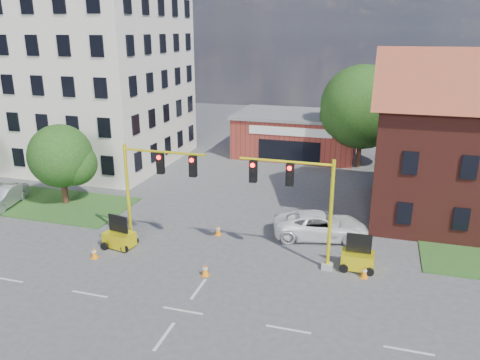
{
  "coord_description": "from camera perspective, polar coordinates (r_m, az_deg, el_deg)",
  "views": [
    {
      "loc": [
        7.95,
        -17.32,
        12.54
      ],
      "look_at": [
        -0.19,
        10.0,
        3.29
      ],
      "focal_mm": 35.0,
      "sensor_mm": 36.0,
      "label": 1
    }
  ],
  "objects": [
    {
      "name": "cone_b",
      "position": [
        29.91,
        -2.69,
        -6.13
      ],
      "size": [
        0.4,
        0.4,
        0.7
      ],
      "color": "orange",
      "rests_on": "ground"
    },
    {
      "name": "pickup_white",
      "position": [
        29.82,
        9.77,
        -5.46
      ],
      "size": [
        6.29,
        3.88,
        1.63
      ],
      "primitive_type": "imported",
      "rotation": [
        0.0,
        0.0,
        1.79
      ],
      "color": "white",
      "rests_on": "ground"
    },
    {
      "name": "office_block",
      "position": [
        48.21,
        -19.49,
        14.34
      ],
      "size": [
        18.4,
        15.4,
        20.6
      ],
      "color": "silver",
      "rests_on": "ground"
    },
    {
      "name": "trailer_west",
      "position": [
        29.12,
        -14.5,
        -6.82
      ],
      "size": [
        1.9,
        1.44,
        1.96
      ],
      "rotation": [
        0.0,
        0.0,
        -0.19
      ],
      "color": "yellow",
      "rests_on": "ground"
    },
    {
      "name": "tree_nw_front",
      "position": [
        36.48,
        -20.64,
        2.52
      ],
      "size": [
        4.85,
        4.62,
        6.02
      ],
      "color": "#3C2215",
      "rests_on": "ground"
    },
    {
      "name": "lane_markings",
      "position": [
        20.62,
        -10.48,
        -19.81
      ],
      "size": [
        60.0,
        36.0,
        0.01
      ],
      "primitive_type": null,
      "color": "silver",
      "rests_on": "ground"
    },
    {
      "name": "cone_a",
      "position": [
        28.28,
        -17.36,
        -8.48
      ],
      "size": [
        0.4,
        0.4,
        0.7
      ],
      "color": "orange",
      "rests_on": "ground"
    },
    {
      "name": "signal_mast_east",
      "position": [
        25.12,
        7.36,
        -2.26
      ],
      "size": [
        5.3,
        0.6,
        6.2
      ],
      "color": "#999893",
      "rests_on": "ground"
    },
    {
      "name": "trailer_east",
      "position": [
        26.58,
        14.15,
        -9.28
      ],
      "size": [
        1.74,
        1.16,
        1.98
      ],
      "rotation": [
        0.0,
        0.0,
        0.0
      ],
      "color": "yellow",
      "rests_on": "ground"
    },
    {
      "name": "cone_d",
      "position": [
        25.91,
        14.91,
        -10.79
      ],
      "size": [
        0.4,
        0.4,
        0.7
      ],
      "color": "orange",
      "rests_on": "ground"
    },
    {
      "name": "signal_mast_west",
      "position": [
        27.74,
        -10.67,
        -0.46
      ],
      "size": [
        5.3,
        0.6,
        6.2
      ],
      "color": "#999893",
      "rests_on": "ground"
    },
    {
      "name": "cone_c",
      "position": [
        25.34,
        -4.26,
        -10.87
      ],
      "size": [
        0.4,
        0.4,
        0.7
      ],
      "color": "orange",
      "rests_on": "ground"
    },
    {
      "name": "sedan_silver_front",
      "position": [
        38.41,
        -27.03,
        -1.88
      ],
      "size": [
        2.63,
        5.03,
        1.58
      ],
      "primitive_type": "imported",
      "rotation": [
        0.0,
        0.0,
        0.21
      ],
      "color": "#979A9E",
      "rests_on": "ground"
    },
    {
      "name": "ground",
      "position": [
        22.81,
        -6.98,
        -15.53
      ],
      "size": [
        120.0,
        120.0,
        0.0
      ],
      "primitive_type": "plane",
      "color": "#48484B",
      "rests_on": "ground"
    },
    {
      "name": "tree_large",
      "position": [
        44.97,
        15.19,
        8.27
      ],
      "size": [
        8.11,
        7.72,
        9.54
      ],
      "color": "#3C2215",
      "rests_on": "ground"
    },
    {
      "name": "brick_shop",
      "position": [
        49.07,
        6.92,
        5.63
      ],
      "size": [
        12.4,
        8.4,
        4.3
      ],
      "color": "maroon",
      "rests_on": "ground"
    }
  ]
}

